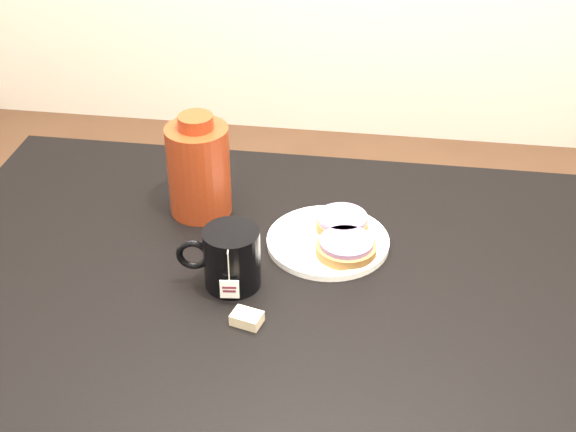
{
  "coord_description": "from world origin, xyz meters",
  "views": [
    {
      "loc": [
        0.07,
        -0.98,
        1.56
      ],
      "look_at": [
        -0.09,
        0.13,
        0.81
      ],
      "focal_mm": 50.0,
      "sensor_mm": 36.0,
      "label": 1
    }
  ],
  "objects_px": {
    "plate": "(328,240)",
    "bagel_back": "(342,222)",
    "bagel_front": "(346,247)",
    "bagel_package": "(199,168)",
    "mug": "(231,258)",
    "table": "(331,337)",
    "teabag_pouch": "(247,318)"
  },
  "relations": [
    {
      "from": "plate",
      "to": "bagel_front",
      "type": "distance_m",
      "value": 0.05
    },
    {
      "from": "plate",
      "to": "bagel_back",
      "type": "distance_m",
      "value": 0.04
    },
    {
      "from": "teabag_pouch",
      "to": "bagel_package",
      "type": "relative_size",
      "value": 0.23
    },
    {
      "from": "table",
      "to": "teabag_pouch",
      "type": "relative_size",
      "value": 31.11
    },
    {
      "from": "bagel_back",
      "to": "bagel_package",
      "type": "bearing_deg",
      "value": 171.37
    },
    {
      "from": "table",
      "to": "mug",
      "type": "relative_size",
      "value": 10.05
    },
    {
      "from": "teabag_pouch",
      "to": "mug",
      "type": "bearing_deg",
      "value": 114.91
    },
    {
      "from": "teabag_pouch",
      "to": "bagel_package",
      "type": "distance_m",
      "value": 0.34
    },
    {
      "from": "plate",
      "to": "bagel_package",
      "type": "height_order",
      "value": "bagel_package"
    },
    {
      "from": "table",
      "to": "bagel_back",
      "type": "xyz_separation_m",
      "value": [
        -0.0,
        0.18,
        0.11
      ]
    },
    {
      "from": "teabag_pouch",
      "to": "bagel_front",
      "type": "bearing_deg",
      "value": 54.01
    },
    {
      "from": "bagel_package",
      "to": "bagel_back",
      "type": "bearing_deg",
      "value": -8.63
    },
    {
      "from": "mug",
      "to": "bagel_package",
      "type": "relative_size",
      "value": 0.72
    },
    {
      "from": "table",
      "to": "plate",
      "type": "bearing_deg",
      "value": 98.67
    },
    {
      "from": "table",
      "to": "bagel_package",
      "type": "xyz_separation_m",
      "value": [
        -0.26,
        0.22,
        0.17
      ]
    },
    {
      "from": "plate",
      "to": "bagel_back",
      "type": "relative_size",
      "value": 1.86
    },
    {
      "from": "bagel_front",
      "to": "bagel_package",
      "type": "xyz_separation_m",
      "value": [
        -0.28,
        0.11,
        0.06
      ]
    },
    {
      "from": "plate",
      "to": "bagel_back",
      "type": "xyz_separation_m",
      "value": [
        0.02,
        0.03,
        0.02
      ]
    },
    {
      "from": "table",
      "to": "bagel_front",
      "type": "xyz_separation_m",
      "value": [
        0.01,
        0.11,
        0.11
      ]
    },
    {
      "from": "bagel_front",
      "to": "bagel_package",
      "type": "distance_m",
      "value": 0.3
    },
    {
      "from": "bagel_package",
      "to": "bagel_front",
      "type": "bearing_deg",
      "value": -22.13
    },
    {
      "from": "bagel_back",
      "to": "mug",
      "type": "distance_m",
      "value": 0.23
    },
    {
      "from": "plate",
      "to": "bagel_front",
      "type": "bearing_deg",
      "value": -47.6
    },
    {
      "from": "bagel_back",
      "to": "mug",
      "type": "relative_size",
      "value": 0.82
    },
    {
      "from": "table",
      "to": "plate",
      "type": "relative_size",
      "value": 6.62
    },
    {
      "from": "bagel_package",
      "to": "mug",
      "type": "bearing_deg",
      "value": -64.22
    },
    {
      "from": "mug",
      "to": "teabag_pouch",
      "type": "xyz_separation_m",
      "value": [
        0.04,
        -0.09,
        -0.04
      ]
    },
    {
      "from": "bagel_back",
      "to": "mug",
      "type": "bearing_deg",
      "value": -134.7
    },
    {
      "from": "bagel_back",
      "to": "plate",
      "type": "bearing_deg",
      "value": -120.64
    },
    {
      "from": "plate",
      "to": "bagel_back",
      "type": "bearing_deg",
      "value": 59.36
    },
    {
      "from": "mug",
      "to": "bagel_back",
      "type": "bearing_deg",
      "value": 38.9
    },
    {
      "from": "plate",
      "to": "bagel_front",
      "type": "xyz_separation_m",
      "value": [
        0.03,
        -0.04,
        0.02
      ]
    }
  ]
}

